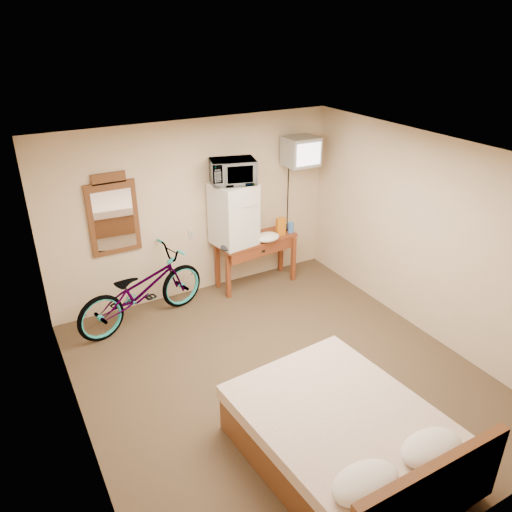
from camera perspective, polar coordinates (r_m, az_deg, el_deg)
name	(u,v)px	position (r m, az deg, el deg)	size (l,w,h in m)	color
room	(282,279)	(5.15, 3.03, -2.63)	(4.60, 4.64, 2.50)	#402E20
desk	(257,247)	(7.35, 0.12, 1.00)	(1.25, 0.58, 0.75)	brown
mini_fridge	(234,214)	(7.00, -2.57, 4.81)	(0.62, 0.60, 0.89)	silver
microwave	(233,172)	(6.80, -2.68, 9.62)	(0.60, 0.41, 0.33)	silver
snack_bag	(281,226)	(7.40, 2.84, 3.41)	(0.13, 0.08, 0.27)	#CA6A12
blue_cup	(291,227)	(7.51, 3.99, 3.29)	(0.09, 0.09, 0.16)	#3969C4
cloth_cream	(267,237)	(7.21, 1.28, 2.17)	(0.37, 0.29, 0.11)	white
cloth_dark_a	(229,247)	(6.93, -3.07, 1.04)	(0.26, 0.20, 0.10)	black
cloth_dark_b	(286,227)	(7.63, 3.41, 3.34)	(0.17, 0.14, 0.08)	black
crt_television	(301,151)	(7.28, 5.15, 11.82)	(0.47, 0.58, 0.41)	black
wall_mirror	(113,215)	(6.64, -15.99, 4.48)	(0.64, 0.04, 1.08)	brown
bicycle	(142,289)	(6.67, -12.92, -3.75)	(0.64, 1.83, 0.96)	black
bed	(349,442)	(4.78, 10.63, -20.15)	(1.65, 2.09, 0.90)	brown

